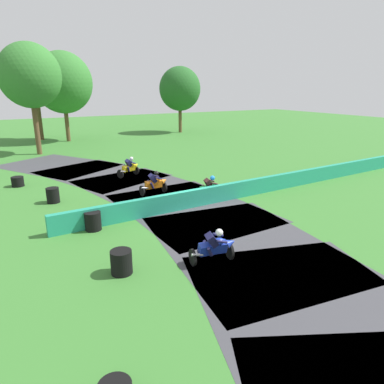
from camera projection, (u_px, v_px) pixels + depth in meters
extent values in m
plane|color=#38752D|center=(190.00, 207.00, 17.60)|extent=(120.00, 120.00, 0.00)
cube|color=#3D3D42|center=(324.00, 319.00, 9.13)|extent=(8.09, 9.76, 0.01)
cube|color=#3D3D42|center=(244.00, 244.00, 13.50)|extent=(6.91, 9.07, 0.01)
cube|color=#3D3D42|center=(189.00, 207.00, 17.59)|extent=(6.38, 8.71, 0.01)
cube|color=#3D3D42|center=(143.00, 187.00, 21.27)|extent=(7.63, 9.51, 0.01)
cube|color=#3D3D42|center=(100.00, 174.00, 24.45)|extent=(8.67, 10.04, 0.01)
cube|color=#3D3D42|center=(59.00, 165.00, 27.04)|extent=(9.48, 10.31, 0.01)
cube|color=#239375|center=(268.00, 184.00, 20.19)|extent=(24.35, 1.49, 0.90)
cylinder|color=black|center=(230.00, 251.00, 12.28)|extent=(0.21, 0.76, 0.75)
cylinder|color=black|center=(193.00, 258.00, 11.83)|extent=(0.21, 0.76, 0.75)
cube|color=#1E38B2|center=(213.00, 248.00, 11.89)|extent=(1.05, 0.54, 0.47)
ellipsoid|color=#1E38B2|center=(219.00, 241.00, 11.80)|extent=(0.49, 0.41, 0.31)
cone|color=#1E38B2|center=(231.00, 242.00, 12.04)|extent=(0.45, 0.45, 0.48)
cylinder|color=#B2B2B7|center=(197.00, 255.00, 11.65)|extent=(0.42, 0.16, 0.18)
cube|color=#1E1E4C|center=(212.00, 240.00, 11.65)|extent=(0.55, 0.43, 0.63)
sphere|color=white|center=(219.00, 233.00, 11.57)|extent=(0.26, 0.26, 0.26)
cylinder|color=#1E1E4C|center=(218.00, 235.00, 11.87)|extent=(0.44, 0.14, 0.24)
cylinder|color=#1E1E4C|center=(222.00, 242.00, 11.59)|extent=(0.44, 0.14, 0.24)
cylinder|color=#1E1E4C|center=(206.00, 245.00, 11.96)|extent=(0.30, 0.21, 0.42)
cylinder|color=#1E1E4C|center=(210.00, 252.00, 11.68)|extent=(0.30, 0.21, 0.42)
cylinder|color=black|center=(219.00, 192.00, 19.09)|extent=(0.09, 0.71, 0.71)
cylinder|color=black|center=(197.00, 196.00, 18.44)|extent=(0.09, 0.71, 0.71)
cube|color=#198438|center=(209.00, 189.00, 18.63)|extent=(1.00, 0.36, 0.45)
ellipsoid|color=#198438|center=(212.00, 185.00, 18.59)|extent=(0.44, 0.33, 0.29)
cone|color=#198438|center=(220.00, 186.00, 18.89)|extent=(0.39, 0.40, 0.46)
cylinder|color=#B2B2B7|center=(200.00, 193.00, 18.29)|extent=(0.41, 0.12, 0.17)
cube|color=#331919|center=(208.00, 183.00, 18.41)|extent=(0.50, 0.41, 0.61)
sphere|color=#1E7FE0|center=(212.00, 178.00, 18.39)|extent=(0.26, 0.26, 0.26)
cylinder|color=#331919|center=(211.00, 181.00, 18.67)|extent=(0.43, 0.14, 0.24)
cylinder|color=#331919|center=(215.00, 184.00, 18.40)|extent=(0.43, 0.14, 0.24)
cylinder|color=#331919|center=(204.00, 188.00, 18.67)|extent=(0.27, 0.19, 0.42)
cylinder|color=#331919|center=(208.00, 191.00, 18.40)|extent=(0.27, 0.19, 0.42)
cylinder|color=black|center=(164.00, 187.00, 20.09)|extent=(0.14, 0.70, 0.69)
cylinder|color=black|center=(142.00, 191.00, 19.35)|extent=(0.14, 0.70, 0.69)
cube|color=orange|center=(154.00, 184.00, 19.60)|extent=(1.02, 0.42, 0.44)
ellipsoid|color=orange|center=(157.00, 180.00, 19.58)|extent=(0.46, 0.35, 0.28)
cone|color=orange|center=(164.00, 181.00, 19.90)|extent=(0.41, 0.38, 0.45)
cylinder|color=#B2B2B7|center=(145.00, 188.00, 19.22)|extent=(0.42, 0.14, 0.17)
cube|color=#1E1E4C|center=(153.00, 178.00, 19.39)|extent=(0.51, 0.40, 0.61)
sphere|color=black|center=(156.00, 173.00, 19.39)|extent=(0.26, 0.26, 0.26)
cylinder|color=#1E1E4C|center=(156.00, 176.00, 19.66)|extent=(0.43, 0.15, 0.24)
cylinder|color=#1E1E4C|center=(159.00, 178.00, 19.40)|extent=(0.43, 0.15, 0.24)
cylinder|color=#1E1E4C|center=(149.00, 183.00, 19.63)|extent=(0.27, 0.18, 0.42)
cylinder|color=#1E1E4C|center=(152.00, 186.00, 19.36)|extent=(0.27, 0.18, 0.42)
cylinder|color=black|center=(136.00, 170.00, 24.21)|extent=(0.36, 0.71, 0.73)
cylinder|color=black|center=(120.00, 174.00, 23.16)|extent=(0.36, 0.71, 0.73)
cube|color=yellow|center=(129.00, 168.00, 23.56)|extent=(1.06, 0.72, 0.46)
ellipsoid|color=yellow|center=(131.00, 164.00, 23.58)|extent=(0.53, 0.47, 0.30)
cone|color=yellow|center=(136.00, 165.00, 24.02)|extent=(0.46, 0.48, 0.47)
cylinder|color=#B2B2B7|center=(123.00, 171.00, 23.08)|extent=(0.41, 0.26, 0.18)
cube|color=#1E1E4C|center=(128.00, 163.00, 23.34)|extent=(0.54, 0.52, 0.62)
sphere|color=white|center=(131.00, 159.00, 23.38)|extent=(0.26, 0.26, 0.26)
cylinder|color=#1E1E4C|center=(130.00, 161.00, 23.63)|extent=(0.42, 0.27, 0.24)
cylinder|color=#1E1E4C|center=(133.00, 163.00, 23.44)|extent=(0.42, 0.27, 0.24)
cylinder|color=#1E1E4C|center=(125.00, 167.00, 23.51)|extent=(0.26, 0.27, 0.42)
cylinder|color=#1E1E4C|center=(129.00, 169.00, 23.32)|extent=(0.26, 0.27, 0.42)
cylinder|color=black|center=(122.00, 270.00, 11.37)|extent=(0.71, 0.71, 0.20)
cylinder|color=black|center=(122.00, 265.00, 11.32)|extent=(0.71, 0.71, 0.20)
cylinder|color=black|center=(121.00, 259.00, 11.26)|extent=(0.71, 0.71, 0.20)
cylinder|color=black|center=(121.00, 254.00, 11.20)|extent=(0.71, 0.71, 0.20)
cylinder|color=black|center=(94.00, 228.00, 14.83)|extent=(0.69, 0.69, 0.20)
cylinder|color=black|center=(93.00, 223.00, 14.77)|extent=(0.69, 0.69, 0.20)
cylinder|color=black|center=(93.00, 219.00, 14.71)|extent=(0.69, 0.69, 0.20)
cylinder|color=black|center=(92.00, 214.00, 14.65)|extent=(0.69, 0.69, 0.20)
cylinder|color=black|center=(54.00, 201.00, 18.33)|extent=(0.66, 0.66, 0.20)
cylinder|color=black|center=(53.00, 197.00, 18.28)|extent=(0.66, 0.66, 0.20)
cylinder|color=black|center=(53.00, 193.00, 18.22)|extent=(0.66, 0.66, 0.20)
cylinder|color=black|center=(52.00, 190.00, 18.16)|extent=(0.66, 0.66, 0.20)
cylinder|color=black|center=(18.00, 185.00, 21.32)|extent=(0.72, 0.72, 0.20)
cylinder|color=black|center=(18.00, 182.00, 21.27)|extent=(0.72, 0.72, 0.20)
cylinder|color=black|center=(17.00, 178.00, 21.21)|extent=(0.72, 0.72, 0.20)
cylinder|color=brown|center=(37.00, 129.00, 30.92)|extent=(0.44, 0.44, 4.59)
ellipsoid|color=#33752D|center=(30.00, 75.00, 29.61)|extent=(5.21, 5.21, 5.47)
cylinder|color=brown|center=(40.00, 120.00, 39.57)|extent=(0.44, 0.44, 4.47)
ellipsoid|color=#235B23|center=(35.00, 84.00, 38.42)|extent=(4.10, 4.10, 4.30)
cylinder|color=brown|center=(180.00, 120.00, 46.37)|extent=(0.44, 0.44, 3.36)
ellipsoid|color=#235B23|center=(180.00, 89.00, 45.21)|extent=(5.37, 5.37, 5.64)
cylinder|color=brown|center=(67.00, 125.00, 38.65)|extent=(0.44, 0.44, 3.68)
ellipsoid|color=#33752D|center=(63.00, 83.00, 37.35)|extent=(6.23, 6.23, 6.54)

